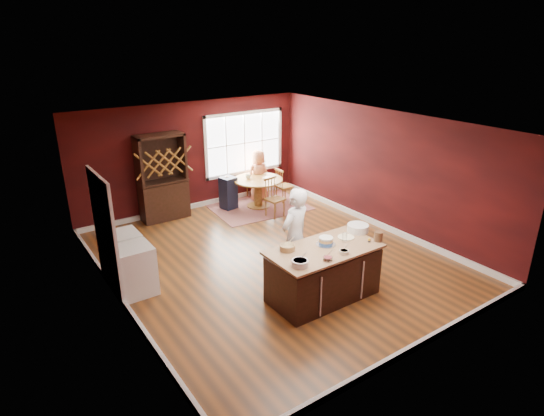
{
  "coord_description": "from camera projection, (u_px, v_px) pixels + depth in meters",
  "views": [
    {
      "loc": [
        -4.59,
        -6.68,
        4.22
      ],
      "look_at": [
        0.06,
        0.08,
        1.05
      ],
      "focal_mm": 30.0,
      "sensor_mm": 36.0,
      "label": 1
    }
  ],
  "objects": [
    {
      "name": "stoneware_crock",
      "position": [
        378.0,
        236.0,
        7.68
      ],
      "size": [
        0.14,
        0.14,
        0.17
      ],
      "primitive_type": "cylinder",
      "color": "brown",
      "rests_on": "kitchen_island"
    },
    {
      "name": "kitchen_island",
      "position": [
        323.0,
        274.0,
        7.62
      ],
      "size": [
        1.89,
        0.99,
        0.92
      ],
      "color": "#331915",
      "rests_on": "ground"
    },
    {
      "name": "drinking_glass",
      "position": [
        345.0,
        238.0,
        7.64
      ],
      "size": [
        0.08,
        0.08,
        0.17
      ],
      "primitive_type": "cylinder",
      "color": "white",
      "rests_on": "kitchen_island"
    },
    {
      "name": "hutch",
      "position": [
        162.0,
        178.0,
        10.7
      ],
      "size": [
        1.13,
        0.47,
        2.07
      ],
      "primitive_type": "cube",
      "color": "black",
      "rests_on": "ground"
    },
    {
      "name": "table_cup",
      "position": [
        248.0,
        177.0,
        11.55
      ],
      "size": [
        0.17,
        0.17,
        0.1
      ],
      "primitive_type": "imported",
      "rotation": [
        0.0,
        0.0,
        0.3
      ],
      "color": "beige",
      "rests_on": "dining_table"
    },
    {
      "name": "rug",
      "position": [
        258.0,
        206.0,
        11.81
      ],
      "size": [
        2.51,
        2.02,
        0.01
      ],
      "primitive_type": "cube",
      "rotation": [
        0.0,
        0.0,
        -0.08
      ],
      "color": "brown",
      "rests_on": "ground"
    },
    {
      "name": "bowl_pink",
      "position": [
        328.0,
        259.0,
        7.04
      ],
      "size": [
        0.16,
        0.16,
        0.06
      ],
      "primitive_type": "cylinder",
      "color": "silver",
      "rests_on": "kitchen_island"
    },
    {
      "name": "high_chair",
      "position": [
        228.0,
        192.0,
        11.54
      ],
      "size": [
        0.41,
        0.41,
        0.87
      ],
      "primitive_type": null,
      "rotation": [
        0.0,
        0.0,
        0.18
      ],
      "color": "#20283C",
      "rests_on": "ground"
    },
    {
      "name": "toy_figurine",
      "position": [
        369.0,
        240.0,
        7.65
      ],
      "size": [
        0.05,
        0.05,
        0.08
      ],
      "primitive_type": null,
      "color": "yellow",
      "rests_on": "kitchen_island"
    },
    {
      "name": "dinner_plate",
      "position": [
        346.0,
        237.0,
        7.82
      ],
      "size": [
        0.29,
        0.29,
        0.02
      ],
      "primitive_type": "cylinder",
      "color": "beige",
      "rests_on": "kitchen_island"
    },
    {
      "name": "bowl_blue",
      "position": [
        300.0,
        263.0,
        6.86
      ],
      "size": [
        0.26,
        0.26,
        0.1
      ],
      "primitive_type": "cylinder",
      "color": "white",
      "rests_on": "kitchen_island"
    },
    {
      "name": "bowl_olive",
      "position": [
        344.0,
        252.0,
        7.26
      ],
      "size": [
        0.16,
        0.16,
        0.06
      ],
      "primitive_type": "cylinder",
      "color": "beige",
      "rests_on": "kitchen_island"
    },
    {
      "name": "chair_east",
      "position": [
        284.0,
        185.0,
        12.03
      ],
      "size": [
        0.38,
        0.39,
        0.92
      ],
      "primitive_type": null,
      "rotation": [
        0.0,
        0.0,
        1.59
      ],
      "color": "brown",
      "rests_on": "ground"
    },
    {
      "name": "room_shell",
      "position": [
        272.0,
        195.0,
        8.6
      ],
      "size": [
        7.0,
        7.0,
        7.0
      ],
      "color": "brown",
      "rests_on": "ground"
    },
    {
      "name": "white_tub",
      "position": [
        358.0,
        228.0,
        8.06
      ],
      "size": [
        0.38,
        0.38,
        0.13
      ],
      "primitive_type": "cylinder",
      "color": "white",
      "rests_on": "kitchen_island"
    },
    {
      "name": "layer_cake",
      "position": [
        326.0,
        241.0,
        7.55
      ],
      "size": [
        0.33,
        0.33,
        0.13
      ],
      "primitive_type": null,
      "color": "silver",
      "rests_on": "kitchen_island"
    },
    {
      "name": "window",
      "position": [
        244.0,
        143.0,
        12.01
      ],
      "size": [
        2.36,
        0.1,
        1.66
      ],
      "primitive_type": null,
      "color": "white",
      "rests_on": "room_shell"
    },
    {
      "name": "dryer",
      "position": [
        123.0,
        256.0,
        8.24
      ],
      "size": [
        0.61,
        0.59,
        0.88
      ],
      "primitive_type": "cube",
      "color": "silver",
      "rests_on": "ground"
    },
    {
      "name": "doorway",
      "position": [
        106.0,
        237.0,
        7.61
      ],
      "size": [
        0.08,
        1.26,
        2.13
      ],
      "primitive_type": null,
      "color": "white",
      "rests_on": "room_shell"
    },
    {
      "name": "baker",
      "position": [
        295.0,
        236.0,
        7.95
      ],
      "size": [
        0.74,
        0.58,
        1.78
      ],
      "primitive_type": "imported",
      "rotation": [
        0.0,
        0.0,
        3.41
      ],
      "color": "silver",
      "rests_on": "ground"
    },
    {
      "name": "table_plate",
      "position": [
        266.0,
        178.0,
        11.6
      ],
      "size": [
        0.21,
        0.21,
        0.02
      ],
      "primitive_type": "cylinder",
      "color": "beige",
      "rests_on": "dining_table"
    },
    {
      "name": "toddler",
      "position": [
        225.0,
        178.0,
        11.4
      ],
      "size": [
        0.18,
        0.14,
        0.26
      ],
      "primitive_type": null,
      "color": "#8CA5BF",
      "rests_on": "high_chair"
    },
    {
      "name": "chair_south",
      "position": [
        275.0,
        198.0,
        11.02
      ],
      "size": [
        0.46,
        0.45,
        0.97
      ],
      "primitive_type": null,
      "rotation": [
        0.0,
        0.0,
        0.15
      ],
      "color": "brown",
      "rests_on": "ground"
    },
    {
      "name": "washer",
      "position": [
        135.0,
        270.0,
        7.75
      ],
      "size": [
        0.6,
        0.58,
        0.88
      ],
      "primitive_type": "cube",
      "color": "silver",
      "rests_on": "ground"
    },
    {
      "name": "bowl_yellow",
      "position": [
        287.0,
        247.0,
        7.37
      ],
      "size": [
        0.25,
        0.25,
        0.1
      ],
      "primitive_type": "cylinder",
      "color": "olive",
      "rests_on": "kitchen_island"
    },
    {
      "name": "chair_north",
      "position": [
        255.0,
        178.0,
        12.41
      ],
      "size": [
        0.56,
        0.54,
        1.02
      ],
      "primitive_type": null,
      "rotation": [
        0.0,
        0.0,
        3.56
      ],
      "color": "brown",
      "rests_on": "ground"
    },
    {
      "name": "seated_woman",
      "position": [
        258.0,
        175.0,
        12.08
      ],
      "size": [
        0.68,
        0.45,
        1.37
      ],
      "primitive_type": "imported",
      "rotation": [
        0.0,
        0.0,
        3.16
      ],
      "color": "#C4724A",
      "rests_on": "ground"
    },
    {
      "name": "dining_table",
      "position": [
        258.0,
        187.0,
        11.62
      ],
      "size": [
        1.25,
        1.25,
        0.75
      ],
      "color": "brown",
      "rests_on": "ground"
    }
  ]
}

